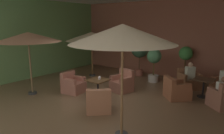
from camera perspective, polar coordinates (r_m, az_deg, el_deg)
name	(u,v)px	position (r m, az deg, el deg)	size (l,w,h in m)	color
ground_plane	(105,98)	(7.81, -2.02, -8.52)	(9.53, 9.01, 0.02)	brown
wall_back_brick	(159,38)	(11.16, 12.70, 7.56)	(9.53, 0.08, 3.81)	#985843
wall_left_accent	(28,40)	(10.97, -21.74, 6.92)	(0.08, 9.01, 3.81)	#679252
cafe_table_front_left	(98,84)	(7.73, -3.84, -4.60)	(0.70, 0.70, 0.69)	black
armchair_front_left_north	(99,102)	(6.68, -3.64, -9.40)	(1.08, 1.09, 0.78)	#A26445
armchair_front_left_east	(122,83)	(8.49, 2.80, -4.45)	(0.89, 0.87, 0.88)	#975B48
armchair_front_left_south	(73,85)	(8.48, -10.54, -4.78)	(0.83, 0.81, 0.81)	#9C5D4A
cafe_table_front_right	(204,84)	(8.49, 23.61, -4.15)	(0.69, 0.69, 0.69)	black
armchair_front_right_north	(176,90)	(8.05, 17.00, -6.09)	(1.11, 1.11, 0.80)	#995839
armchair_front_right_east	(223,98)	(7.74, 27.97, -7.56)	(1.02, 1.02, 0.90)	#975F49
armchair_front_right_west	(189,81)	(9.41, 20.13, -3.61)	(1.06, 1.07, 0.83)	#935D3D
patio_umbrella_tall_red	(92,36)	(10.65, -5.57, 8.24)	(2.59, 2.59, 2.26)	#2D2D2D
patio_umbrella_center_beige	(122,34)	(4.70, 2.87, 8.81)	(2.42, 2.42, 2.71)	#2D2D2D
patio_umbrella_near_wall	(28,37)	(8.39, -21.84, 7.51)	(2.43, 2.43, 2.38)	#2D2D2D
potted_tree_left_corner	(154,61)	(9.84, 11.33, 1.73)	(0.66, 0.66, 1.55)	beige
potted_tree_mid_left	(186,57)	(10.24, 19.34, 2.59)	(0.63, 0.63, 1.65)	#A4644A
potted_tree_mid_right	(140,51)	(10.83, 7.50, 4.34)	(0.86, 0.86, 1.81)	#AF5F4C
patron_by_window	(190,71)	(9.27, 20.43, -1.14)	(0.41, 0.42, 0.69)	silver
patron_with_friend	(224,87)	(7.67, 28.03, -4.84)	(0.44, 0.45, 0.60)	silver
iced_drink_cup	(100,78)	(7.71, -3.39, -2.94)	(0.08, 0.08, 0.11)	white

